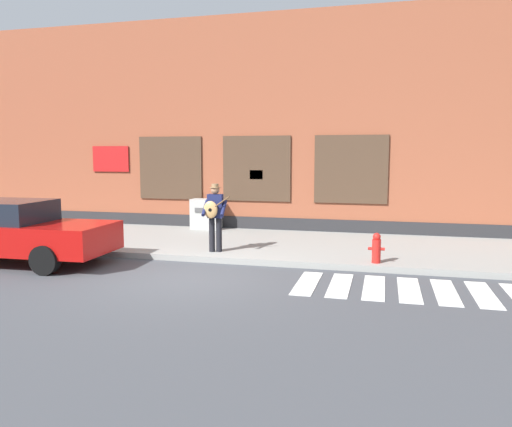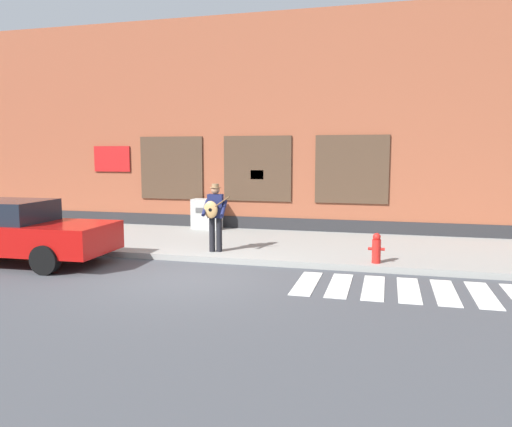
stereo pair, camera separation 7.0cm
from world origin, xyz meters
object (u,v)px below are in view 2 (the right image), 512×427
red_car (17,232)px  fire_hydrant (376,248)px  utility_box (207,214)px  busker (215,213)px

red_car → fire_hydrant: size_ratio=6.66×
utility_box → fire_hydrant: size_ratio=1.43×
red_car → utility_box: (2.86, 5.47, -0.12)m
red_car → utility_box: size_ratio=4.65×
utility_box → red_car: bearing=-117.6°
red_car → utility_box: red_car is taller
busker → red_car: bearing=-157.3°
red_car → busker: bearing=22.7°
busker → utility_box: bearing=113.5°
busker → fire_hydrant: busker is taller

